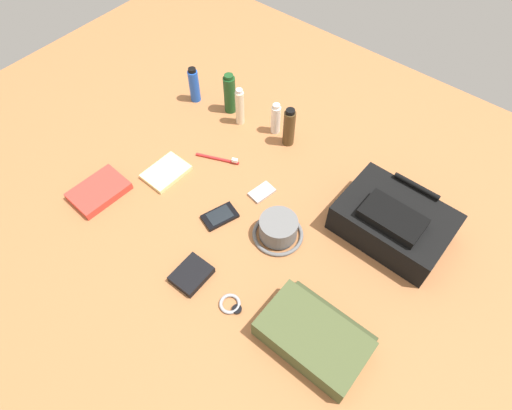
{
  "coord_description": "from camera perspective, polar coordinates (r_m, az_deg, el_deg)",
  "views": [
    {
      "loc": [
        0.52,
        -0.63,
        1.17
      ],
      "look_at": [
        0.0,
        0.0,
        0.04
      ],
      "focal_mm": 30.43,
      "sensor_mm": 36.0,
      "label": 1
    }
  ],
  "objects": [
    {
      "name": "wristwatch",
      "position": [
        1.26,
        -3.32,
        -12.93
      ],
      "size": [
        0.07,
        0.06,
        0.01
      ],
      "color": "#99999E",
      "rests_on": "ground_plane"
    },
    {
      "name": "ground_plane",
      "position": [
        1.43,
        0.0,
        -1.22
      ],
      "size": [
        2.64,
        2.02,
        0.02
      ],
      "primitive_type": "cube",
      "color": "#A6663A",
      "rests_on": "ground"
    },
    {
      "name": "notepad",
      "position": [
        1.55,
        -11.75,
        4.25
      ],
      "size": [
        0.11,
        0.15,
        0.02
      ],
      "primitive_type": "cube",
      "rotation": [
        0.0,
        0.0,
        -0.03
      ],
      "color": "beige",
      "rests_on": "ground_plane"
    },
    {
      "name": "toothpaste_tube",
      "position": [
        1.63,
        2.61,
        11.25
      ],
      "size": [
        0.03,
        0.03,
        0.13
      ],
      "color": "white",
      "rests_on": "ground_plane"
    },
    {
      "name": "paperback_novel",
      "position": [
        1.55,
        -19.92,
        1.69
      ],
      "size": [
        0.14,
        0.19,
        0.03
      ],
      "color": "red",
      "rests_on": "ground_plane"
    },
    {
      "name": "shampoo_bottle",
      "position": [
        1.7,
        -3.47,
        14.39
      ],
      "size": [
        0.05,
        0.05,
        0.17
      ],
      "color": "#19471E",
      "rests_on": "ground_plane"
    },
    {
      "name": "media_player",
      "position": [
        1.47,
        0.77,
        1.68
      ],
      "size": [
        0.07,
        0.09,
        0.01
      ],
      "color": "#B7B7BC",
      "rests_on": "ground_plane"
    },
    {
      "name": "cologne_bottle",
      "position": [
        1.58,
        4.37,
        10.14
      ],
      "size": [
        0.04,
        0.04,
        0.16
      ],
      "color": "#473319",
      "rests_on": "ground_plane"
    },
    {
      "name": "deodorant_spray",
      "position": [
        1.77,
        -8.14,
        15.33
      ],
      "size": [
        0.04,
        0.04,
        0.15
      ],
      "color": "blue",
      "rests_on": "ground_plane"
    },
    {
      "name": "toiletry_pouch",
      "position": [
        1.21,
        7.62,
        -16.82
      ],
      "size": [
        0.29,
        0.21,
        0.07
      ],
      "color": "#47512D",
      "rests_on": "ground_plane"
    },
    {
      "name": "backpack",
      "position": [
        1.4,
        17.62,
        -2.07
      ],
      "size": [
        0.34,
        0.24,
        0.14
      ],
      "color": "black",
      "rests_on": "ground_plane"
    },
    {
      "name": "lotion_bottle",
      "position": [
        1.65,
        -2.15,
        12.75
      ],
      "size": [
        0.03,
        0.03,
        0.16
      ],
      "color": "beige",
      "rests_on": "ground_plane"
    },
    {
      "name": "bucket_hat",
      "position": [
        1.35,
        2.94,
        -3.21
      ],
      "size": [
        0.16,
        0.16,
        0.08
      ],
      "color": "slate",
      "rests_on": "ground_plane"
    },
    {
      "name": "wallet",
      "position": [
        1.31,
        -8.44,
        -9.06
      ],
      "size": [
        0.09,
        0.11,
        0.02
      ],
      "primitive_type": "cube",
      "rotation": [
        0.0,
        0.0,
        0.02
      ],
      "color": "black",
      "rests_on": "ground_plane"
    },
    {
      "name": "cell_phone",
      "position": [
        1.41,
        -4.77,
        -1.49
      ],
      "size": [
        0.1,
        0.13,
        0.01
      ],
      "color": "black",
      "rests_on": "ground_plane"
    },
    {
      "name": "toothbrush",
      "position": [
        1.57,
        -4.76,
        6.06
      ],
      "size": [
        0.15,
        0.07,
        0.02
      ],
      "color": "red",
      "rests_on": "ground_plane"
    }
  ]
}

